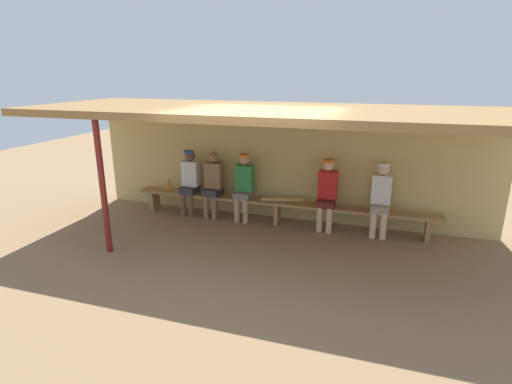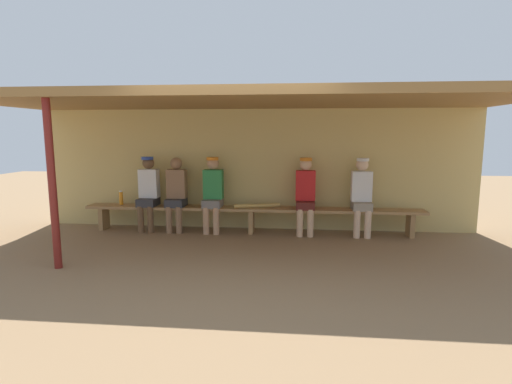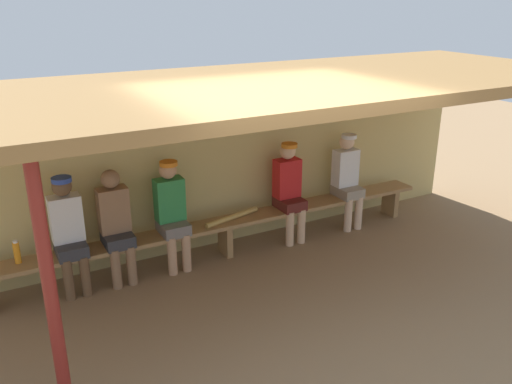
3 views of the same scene
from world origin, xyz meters
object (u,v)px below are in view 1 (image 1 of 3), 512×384
support_post (103,188)px  baseball_bat (283,200)px  player_with_sunglasses (213,182)px  player_middle (327,191)px  player_rightmost (244,184)px  player_near_post (190,179)px  water_bottle_clear (168,184)px  player_shirtless_tan (381,196)px  bench (277,205)px

support_post → baseball_bat: (2.44, 2.10, -0.61)m
player_with_sunglasses → player_middle: 2.31m
player_rightmost → player_middle: size_ratio=1.00×
player_rightmost → player_middle: same height
player_middle → baseball_bat: 0.88m
player_near_post → water_bottle_clear: (-0.54, 0.04, -0.16)m
player_rightmost → player_middle: 1.64m
player_with_sunglasses → player_shirtless_tan: size_ratio=0.99×
player_near_post → player_shirtless_tan: size_ratio=1.00×
player_middle → support_post: bearing=-147.4°
player_rightmost → player_with_sunglasses: bearing=-180.0°
baseball_bat → player_rightmost: bearing=165.5°
player_with_sunglasses → player_middle: size_ratio=0.99×
bench → water_bottle_clear: bearing=179.0°
bench → player_shirtless_tan: bearing=0.1°
player_middle → baseball_bat: (-0.85, -0.00, -0.25)m
bench → player_near_post: size_ratio=4.46×
bench → player_shirtless_tan: size_ratio=4.46×
player_middle → bench: bearing=-179.8°
bench → water_bottle_clear: size_ratio=22.92×
player_middle → water_bottle_clear: bearing=179.3°
player_shirtless_tan → bench: bearing=-179.9°
player_near_post → player_with_sunglasses: player_near_post is taller
support_post → player_shirtless_tan: 4.75m
support_post → player_near_post: 2.18m
player_rightmost → water_bottle_clear: bearing=178.7°
player_rightmost → player_middle: bearing=0.0°
player_with_sunglasses → bench: bearing=-0.1°
player_with_sunglasses → player_shirtless_tan: 3.27m
player_near_post → player_rightmost: size_ratio=1.00×
bench → player_shirtless_tan: 1.94m
player_shirtless_tan → player_with_sunglasses: bearing=-180.0°
bench → baseball_bat: size_ratio=7.27×
player_middle → baseball_bat: size_ratio=1.63×
support_post → baseball_bat: bearing=40.7°
player_near_post → player_middle: same height
support_post → player_middle: support_post is taller
support_post → water_bottle_clear: (-0.08, 2.14, -0.51)m
player_with_sunglasses → player_middle: bearing=0.0°
player_near_post → water_bottle_clear: player_near_post is taller
bench → player_rightmost: size_ratio=4.46×
player_near_post → water_bottle_clear: bearing=175.8°
support_post → baseball_bat: support_post is taller
baseball_bat → water_bottle_clear: bearing=164.7°
player_middle → baseball_bat: bearing=-179.8°
bench → player_near_post: player_near_post is taller
player_rightmost → baseball_bat: size_ratio=1.63×
bench → player_middle: bearing=0.2°
bench → player_with_sunglasses: bearing=179.9°
water_bottle_clear → baseball_bat: water_bottle_clear is taller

